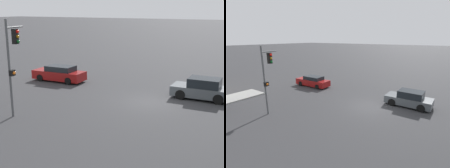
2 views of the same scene
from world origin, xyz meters
The scene contains 4 objects.
ground_plane centered at (0.00, 0.00, 0.00)m, with size 300.00×300.00×0.00m, color #333335.
traffic_signal centered at (6.55, 6.26, 3.77)m, with size 0.62×1.62×5.85m.
crossing_car_0 centered at (-3.05, -2.40, 0.73)m, with size 4.27×2.04×1.55m.
crossing_car_1 centered at (9.54, -2.38, 0.68)m, with size 4.82×1.91×1.41m.
Camera 2 is at (-6.53, 14.64, 6.50)m, focal length 28.00 mm.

